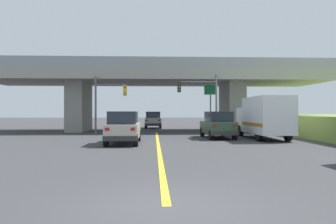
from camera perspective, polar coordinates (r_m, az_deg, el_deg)
ground at (r=34.37m, az=-2.06°, el=-3.30°), size 160.00×160.00×0.00m
overpass_bridge at (r=34.45m, az=-2.06°, el=5.06°), size 34.59×8.81×7.08m
lane_divider_stripe at (r=19.31m, az=-1.70°, el=-5.89°), size 0.20×24.72×0.01m
suv_lead at (r=20.52m, az=-7.77°, el=-2.71°), size 1.96×4.60×2.02m
suv_crossing at (r=24.95m, az=8.67°, el=-2.23°), size 2.09×4.67×2.02m
box_truck at (r=25.10m, az=16.40°, el=-0.84°), size 2.33×6.94×3.07m
sedan_oncoming at (r=39.92m, az=-2.62°, el=-1.38°), size 1.98×4.30×2.02m
traffic_signal_nearside at (r=30.21m, az=6.09°, el=2.86°), size 3.70×0.36×5.44m
traffic_signal_farside at (r=29.91m, az=-10.69°, el=2.42°), size 2.89×0.36×5.21m
highway_sign at (r=32.50m, az=7.45°, el=2.66°), size 1.30×0.17×4.85m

